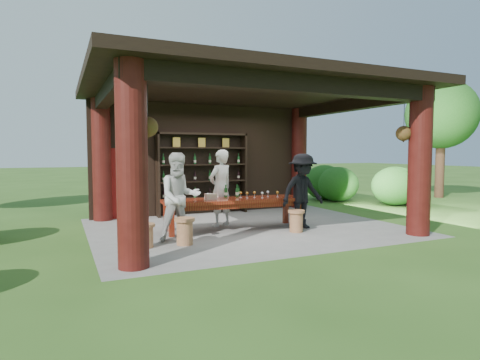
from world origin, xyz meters
name	(u,v)px	position (x,y,z in m)	size (l,w,h in m)	color
ground	(247,227)	(0.00, 0.00, 0.00)	(90.00, 90.00, 0.00)	#2D5119
pavilion	(239,142)	(-0.01, 0.43, 2.13)	(7.50, 6.00, 3.60)	slate
wine_shelf	(203,174)	(-0.31, 2.45, 1.22)	(2.76, 0.42, 2.43)	black
tasting_table	(234,203)	(-0.41, -0.12, 0.63)	(3.42, 1.11, 0.75)	#60140D
stool_near_left	(185,231)	(-1.94, -1.19, 0.29)	(0.41, 0.41, 0.54)	brown
stool_near_right	(296,220)	(0.80, -1.01, 0.27)	(0.39, 0.39, 0.51)	brown
stool_far_left	(146,235)	(-2.70, -1.13, 0.25)	(0.36, 0.36, 0.47)	brown
host	(221,188)	(-0.51, 0.46, 0.96)	(0.70, 0.46, 1.92)	silver
guest_woman	(180,197)	(-1.93, -0.81, 0.93)	(0.90, 0.70, 1.85)	beige
guest_man	(302,191)	(1.17, -0.70, 0.91)	(1.18, 0.68, 1.83)	black
table_bottles	(230,191)	(-0.37, 0.21, 0.90)	(0.36, 0.15, 0.31)	#194C1E
table_glasses	(251,195)	(0.06, -0.14, 0.82)	(1.80, 0.36, 0.15)	silver
napkin_basket	(211,197)	(-1.00, -0.14, 0.82)	(0.26, 0.18, 0.14)	#BF6672
shrubs	(311,195)	(2.86, 1.43, 0.55)	(15.17, 8.27, 1.36)	#194C14
trees	(333,104)	(3.74, 1.55, 3.37)	(21.00, 11.63, 4.80)	#3F2819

